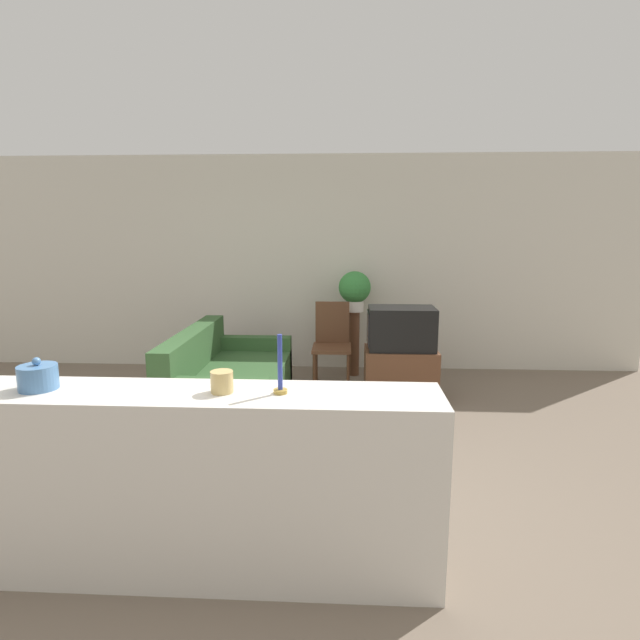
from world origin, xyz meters
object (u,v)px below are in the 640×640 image
(television, at_px, (401,328))
(potted_plant, at_px, (355,289))
(wooden_chair, at_px, (332,340))
(couch, at_px, (228,383))
(decorative_bowl, at_px, (38,377))

(television, xyz_separation_m, potted_plant, (-0.48, 0.86, 0.31))
(television, distance_m, wooden_chair, 0.91)
(couch, height_order, wooden_chair, wooden_chair)
(couch, distance_m, potted_plant, 1.97)
(couch, distance_m, television, 1.87)
(television, relative_size, decorative_bowl, 3.68)
(couch, bearing_deg, potted_plant, 44.50)
(television, bearing_deg, decorative_bowl, -127.44)
(couch, distance_m, decorative_bowl, 2.55)
(wooden_chair, bearing_deg, potted_plant, 55.33)
(couch, bearing_deg, wooden_chair, 40.84)
(wooden_chair, xyz_separation_m, decorative_bowl, (-1.40, -3.27, 0.53))
(couch, distance_m, wooden_chair, 1.38)
(couch, xyz_separation_m, potted_plant, (1.28, 1.26, 0.80))
(wooden_chair, distance_m, decorative_bowl, 3.60)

